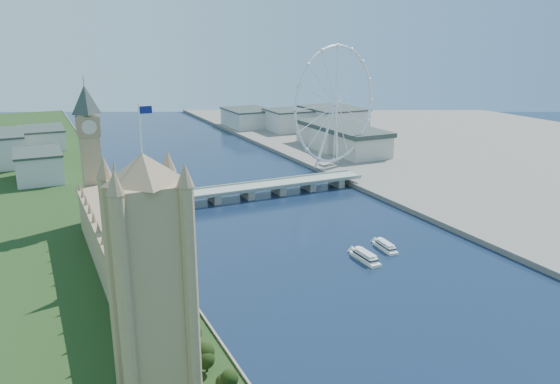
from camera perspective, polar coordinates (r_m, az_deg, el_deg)
tree_row at (r=240.62m, az=-8.33°, el=-15.96°), size 8.01×216.01×20.26m
victoria_tower at (r=198.32m, az=-13.34°, el=-8.70°), size 28.16×28.16×112.00m
parliament_range at (r=317.92m, az=-16.22°, el=-6.30°), size 24.00×200.00×70.00m
big_ben at (r=408.50m, az=-19.33°, el=5.39°), size 20.02×20.02×110.00m
westminster_bridge at (r=473.14m, az=-3.45°, el=0.19°), size 220.00×22.00×9.50m
london_eye at (r=562.44m, az=5.82°, el=9.02°), size 113.60×39.12×124.30m
county_hall at (r=664.97m, az=6.39°, el=4.20°), size 54.00×144.00×35.00m
city_skyline at (r=723.50m, az=-8.37°, el=6.46°), size 505.00×280.00×32.00m
tour_boat_near at (r=348.63m, az=8.87°, el=-7.09°), size 7.46×28.84×6.36m
tour_boat_far at (r=368.22m, az=10.92°, el=-5.90°), size 8.71×26.35×5.68m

